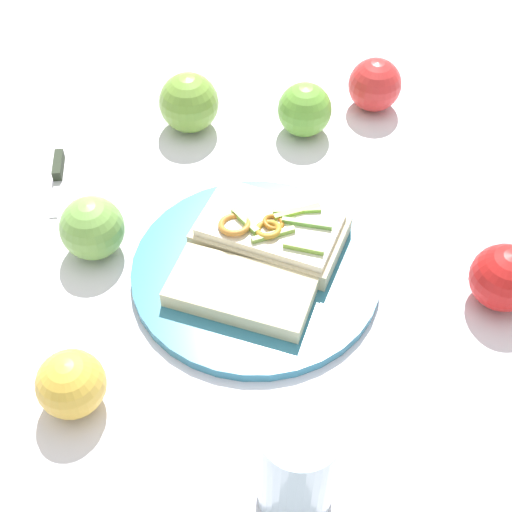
{
  "coord_description": "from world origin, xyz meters",
  "views": [
    {
      "loc": [
        0.25,
        -0.47,
        0.65
      ],
      "look_at": [
        0.0,
        0.0,
        0.03
      ],
      "focal_mm": 50.16,
      "sensor_mm": 36.0,
      "label": 1
    }
  ],
  "objects_px": {
    "apple_2": "(504,278)",
    "apple_5": "(189,103)",
    "plate": "(256,271)",
    "knife": "(58,173)",
    "apple_3": "(92,228)",
    "apple_0": "(376,85)",
    "bread_slice_side": "(241,291)",
    "drinking_glass": "(297,466)",
    "apple_4": "(305,110)",
    "sandwich": "(270,230)",
    "apple_1": "(71,384)"
  },
  "relations": [
    {
      "from": "sandwich",
      "to": "apple_3",
      "type": "distance_m",
      "value": 0.21
    },
    {
      "from": "apple_1",
      "to": "apple_3",
      "type": "distance_m",
      "value": 0.21
    },
    {
      "from": "plate",
      "to": "apple_1",
      "type": "relative_size",
      "value": 4.17
    },
    {
      "from": "drinking_glass",
      "to": "apple_3",
      "type": "bearing_deg",
      "value": 154.81
    },
    {
      "from": "sandwich",
      "to": "apple_0",
      "type": "height_order",
      "value": "apple_0"
    },
    {
      "from": "apple_3",
      "to": "apple_2",
      "type": "bearing_deg",
      "value": 18.92
    },
    {
      "from": "bread_slice_side",
      "to": "apple_0",
      "type": "bearing_deg",
      "value": 81.21
    },
    {
      "from": "apple_1",
      "to": "knife",
      "type": "height_order",
      "value": "apple_1"
    },
    {
      "from": "sandwich",
      "to": "bread_slice_side",
      "type": "relative_size",
      "value": 1.14
    },
    {
      "from": "plate",
      "to": "knife",
      "type": "distance_m",
      "value": 0.31
    },
    {
      "from": "plate",
      "to": "bread_slice_side",
      "type": "xyz_separation_m",
      "value": [
        0.01,
        -0.05,
        0.02
      ]
    },
    {
      "from": "apple_0",
      "to": "bread_slice_side",
      "type": "bearing_deg",
      "value": -89.5
    },
    {
      "from": "plate",
      "to": "apple_0",
      "type": "height_order",
      "value": "apple_0"
    },
    {
      "from": "apple_3",
      "to": "knife",
      "type": "distance_m",
      "value": 0.15
    },
    {
      "from": "apple_0",
      "to": "knife",
      "type": "xyz_separation_m",
      "value": [
        -0.31,
        -0.33,
        -0.03
      ]
    },
    {
      "from": "apple_5",
      "to": "apple_4",
      "type": "bearing_deg",
      "value": 24.34
    },
    {
      "from": "apple_2",
      "to": "apple_5",
      "type": "height_order",
      "value": "apple_5"
    },
    {
      "from": "apple_5",
      "to": "sandwich",
      "type": "bearing_deg",
      "value": -36.57
    },
    {
      "from": "apple_0",
      "to": "apple_4",
      "type": "distance_m",
      "value": 0.12
    },
    {
      "from": "sandwich",
      "to": "apple_3",
      "type": "height_order",
      "value": "apple_3"
    },
    {
      "from": "apple_0",
      "to": "apple_1",
      "type": "bearing_deg",
      "value": -98.03
    },
    {
      "from": "plate",
      "to": "apple_2",
      "type": "relative_size",
      "value": 3.82
    },
    {
      "from": "plate",
      "to": "apple_3",
      "type": "relative_size",
      "value": 3.81
    },
    {
      "from": "apple_2",
      "to": "knife",
      "type": "distance_m",
      "value": 0.57
    },
    {
      "from": "plate",
      "to": "knife",
      "type": "bearing_deg",
      "value": 175.33
    },
    {
      "from": "apple_5",
      "to": "drinking_glass",
      "type": "relative_size",
      "value": 0.66
    },
    {
      "from": "apple_3",
      "to": "knife",
      "type": "relative_size",
      "value": 0.74
    },
    {
      "from": "bread_slice_side",
      "to": "apple_2",
      "type": "xyz_separation_m",
      "value": [
        0.25,
        0.14,
        0.01
      ]
    },
    {
      "from": "apple_3",
      "to": "drinking_glass",
      "type": "xyz_separation_m",
      "value": [
        0.34,
        -0.16,
        0.02
      ]
    },
    {
      "from": "apple_1",
      "to": "apple_2",
      "type": "relative_size",
      "value": 0.92
    },
    {
      "from": "bread_slice_side",
      "to": "apple_2",
      "type": "distance_m",
      "value": 0.29
    },
    {
      "from": "sandwich",
      "to": "apple_5",
      "type": "bearing_deg",
      "value": 137.18
    },
    {
      "from": "apple_4",
      "to": "apple_5",
      "type": "distance_m",
      "value": 0.16
    },
    {
      "from": "apple_3",
      "to": "knife",
      "type": "bearing_deg",
      "value": 146.66
    },
    {
      "from": "apple_3",
      "to": "apple_5",
      "type": "relative_size",
      "value": 0.92
    },
    {
      "from": "bread_slice_side",
      "to": "apple_0",
      "type": "height_order",
      "value": "apple_0"
    },
    {
      "from": "apple_1",
      "to": "knife",
      "type": "bearing_deg",
      "value": 131.41
    },
    {
      "from": "apple_4",
      "to": "apple_5",
      "type": "bearing_deg",
      "value": -155.66
    },
    {
      "from": "apple_0",
      "to": "apple_2",
      "type": "height_order",
      "value": "same"
    },
    {
      "from": "apple_2",
      "to": "drinking_glass",
      "type": "relative_size",
      "value": 0.6
    },
    {
      "from": "plate",
      "to": "apple_5",
      "type": "height_order",
      "value": "apple_5"
    },
    {
      "from": "sandwich",
      "to": "bread_slice_side",
      "type": "xyz_separation_m",
      "value": [
        0.01,
        -0.09,
        -0.01
      ]
    },
    {
      "from": "apple_2",
      "to": "drinking_glass",
      "type": "distance_m",
      "value": 0.33
    },
    {
      "from": "bread_slice_side",
      "to": "apple_3",
      "type": "relative_size",
      "value": 2.08
    },
    {
      "from": "plate",
      "to": "apple_4",
      "type": "distance_m",
      "value": 0.27
    },
    {
      "from": "apple_2",
      "to": "drinking_glass",
      "type": "bearing_deg",
      "value": -108.02
    },
    {
      "from": "apple_1",
      "to": "drinking_glass",
      "type": "height_order",
      "value": "drinking_glass"
    },
    {
      "from": "apple_4",
      "to": "knife",
      "type": "relative_size",
      "value": 0.73
    },
    {
      "from": "apple_3",
      "to": "apple_1",
      "type": "bearing_deg",
      "value": -59.34
    },
    {
      "from": "sandwich",
      "to": "apple_4",
      "type": "height_order",
      "value": "apple_4"
    }
  ]
}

